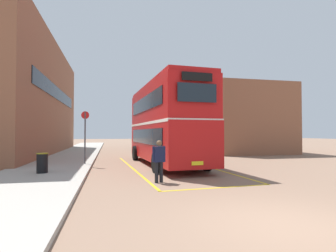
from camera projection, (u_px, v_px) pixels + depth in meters
name	position (u px, v px, depth m)	size (l,w,h in m)	color
ground_plane	(158.00, 159.00, 19.52)	(135.60, 135.60, 0.00)	#846651
sidewalk_left	(70.00, 157.00, 20.46)	(4.00, 57.60, 0.14)	#A39E93
brick_building_left	(16.00, 98.00, 23.24)	(7.03, 22.15, 9.86)	brown
depot_building_right	(231.00, 121.00, 28.34)	(7.46, 12.27, 6.42)	brown
double_decker_bus	(165.00, 123.00, 15.94)	(3.35, 10.14, 4.75)	black
single_deck_bus	(161.00, 135.00, 34.88)	(3.09, 8.43, 3.02)	black
pedestrian_boarding	(159.00, 158.00, 10.15)	(0.52, 0.36, 1.62)	black
litter_bin	(42.00, 163.00, 11.69)	(0.50, 0.50, 0.88)	black
bus_stop_sign	(85.00, 132.00, 15.18)	(0.44, 0.08, 3.00)	#4C4C51
bay_marking_yellow	(174.00, 169.00, 14.04)	(5.03, 12.27, 0.01)	gold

